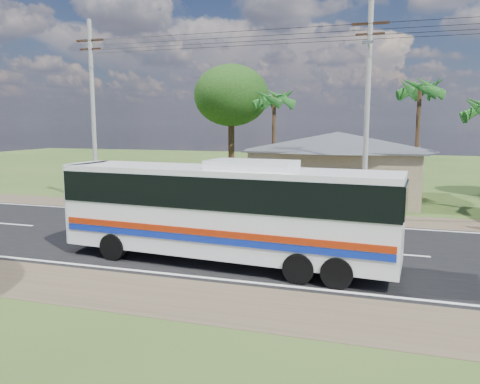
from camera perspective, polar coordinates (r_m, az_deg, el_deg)
The scene contains 8 objects.
ground at distance 19.29m, azimuth 4.87°, elevation -6.53°, with size 120.00×120.00×0.00m, color #2B4719.
road at distance 19.29m, azimuth 4.87°, elevation -6.50°, with size 120.00×16.00×0.03m.
house at distance 31.44m, azimuth 11.81°, elevation 4.01°, with size 12.40×10.00×5.00m.
utility_poles at distance 24.75m, azimuth 14.47°, elevation 10.02°, with size 32.80×2.22×11.00m.
palm_mid at distance 33.86m, azimuth 21.09°, elevation 11.58°, with size 2.80×2.80×8.20m.
palm_far at distance 35.17m, azimuth 4.20°, elevation 11.19°, with size 2.80×2.80×7.70m.
tree_behind_house at distance 38.19m, azimuth -1.08°, elevation 11.64°, with size 6.00×6.00×9.61m.
coach_bus at distance 16.41m, azimuth -1.78°, elevation -1.56°, with size 12.11×3.43×3.71m.
Camera 1 is at (3.93, -18.22, 4.96)m, focal length 35.00 mm.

